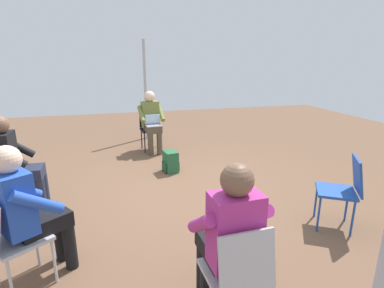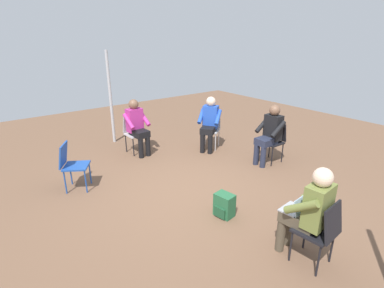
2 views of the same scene
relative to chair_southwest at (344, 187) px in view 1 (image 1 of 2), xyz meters
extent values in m
plane|color=brown|center=(1.30, 1.58, -0.50)|extent=(14.00, 14.00, 0.00)
cube|color=#1E4799|center=(0.04, 0.06, -0.06)|extent=(0.55, 0.55, 0.03)
cylinder|color=#1E4799|center=(-0.02, 0.30, -0.29)|extent=(0.02, 0.02, 0.42)
cylinder|color=#1E4799|center=(0.27, 0.12, -0.29)|extent=(0.02, 0.02, 0.42)
cylinder|color=#1E4799|center=(-0.20, 0.01, -0.29)|extent=(0.02, 0.02, 0.42)
cylinder|color=#1E4799|center=(0.09, -0.17, -0.29)|extent=(0.02, 0.02, 0.42)
cube|color=#1E4799|center=(-0.06, -0.10, 0.15)|extent=(0.37, 0.28, 0.40)
cube|color=black|center=(3.56, 1.68, -0.06)|extent=(0.43, 0.43, 0.03)
cylinder|color=black|center=(3.41, 1.49, -0.29)|extent=(0.02, 0.02, 0.42)
cylinder|color=black|center=(3.38, 1.83, -0.29)|extent=(0.02, 0.02, 0.42)
cylinder|color=black|center=(3.75, 1.52, -0.29)|extent=(0.02, 0.02, 0.42)
cylinder|color=black|center=(3.72, 1.86, -0.29)|extent=(0.02, 0.02, 0.42)
cube|color=black|center=(3.75, 1.70, 0.15)|extent=(0.13, 0.39, 0.40)
cube|color=black|center=(1.34, 3.70, -0.06)|extent=(0.40, 0.40, 0.03)
cylinder|color=black|center=(1.51, 3.53, -0.29)|extent=(0.02, 0.02, 0.42)
cylinder|color=black|center=(1.17, 3.53, -0.29)|extent=(0.02, 0.02, 0.42)
cylinder|color=black|center=(1.51, 3.87, -0.29)|extent=(0.02, 0.02, 0.42)
cube|color=#B7B7BC|center=(-0.08, 3.22, -0.06)|extent=(0.56, 0.56, 0.03)
cylinder|color=#B7B7BC|center=(0.16, 3.18, -0.29)|extent=(0.02, 0.02, 0.42)
cylinder|color=#B7B7BC|center=(-0.12, 2.99, -0.29)|extent=(0.02, 0.02, 0.42)
cylinder|color=#B7B7BC|center=(-0.31, 3.26, -0.29)|extent=(0.02, 0.02, 0.42)
cube|color=#B7B7BC|center=(-0.89, 1.69, -0.06)|extent=(0.42, 0.42, 0.03)
cylinder|color=black|center=(-0.73, 1.86, -0.29)|extent=(0.02, 0.02, 0.42)
cylinder|color=black|center=(-0.72, 1.52, -0.29)|extent=(0.02, 0.02, 0.42)
cube|color=#B7B7BC|center=(-1.08, 1.68, 0.15)|extent=(0.11, 0.38, 0.40)
cylinder|color=#4C4233|center=(3.21, 1.56, -0.27)|extent=(0.11, 0.11, 0.45)
cylinder|color=#4C4233|center=(3.20, 1.74, -0.27)|extent=(0.11, 0.11, 0.45)
cube|color=#4C4233|center=(3.37, 1.66, 0.01)|extent=(0.44, 0.34, 0.14)
cube|color=olive|center=(3.56, 1.68, 0.27)|extent=(0.25, 0.36, 0.52)
sphere|color=beige|center=(3.56, 1.68, 0.63)|extent=(0.22, 0.22, 0.22)
cylinder|color=olive|center=(3.48, 1.47, 0.30)|extent=(0.40, 0.12, 0.31)
cylinder|color=olive|center=(3.44, 1.87, 0.30)|extent=(0.40, 0.12, 0.31)
cube|color=#9EA0A5|center=(3.26, 1.65, 0.09)|extent=(0.25, 0.32, 0.02)
cube|color=#B2D1F2|center=(3.37, 1.66, 0.20)|extent=(0.08, 0.30, 0.20)
cylinder|color=#23283D|center=(1.43, 3.35, -0.27)|extent=(0.11, 0.11, 0.45)
cylinder|color=#23283D|center=(1.25, 3.35, -0.27)|extent=(0.11, 0.11, 0.45)
cube|color=#23283D|center=(1.34, 3.51, 0.01)|extent=(0.30, 0.42, 0.14)
cube|color=black|center=(1.34, 3.70, 0.27)|extent=(0.34, 0.22, 0.52)
cylinder|color=black|center=(1.54, 3.60, 0.30)|extent=(0.09, 0.40, 0.31)
cylinder|color=black|center=(1.14, 3.60, 0.30)|extent=(0.09, 0.40, 0.31)
cylinder|color=black|center=(-0.54, 1.79, -0.27)|extent=(0.11, 0.11, 0.45)
cylinder|color=black|center=(-0.53, 1.61, -0.27)|extent=(0.11, 0.11, 0.45)
cube|color=black|center=(-0.70, 1.69, 0.01)|extent=(0.43, 0.32, 0.14)
cube|color=#B22D84|center=(-0.89, 1.69, 0.27)|extent=(0.24, 0.35, 0.52)
sphere|color=brown|center=(-0.89, 1.69, 0.63)|extent=(0.22, 0.22, 0.22)
cylinder|color=#B22D84|center=(-0.80, 1.89, 0.30)|extent=(0.40, 0.11, 0.31)
cylinder|color=#B22D84|center=(-0.78, 1.49, 0.30)|extent=(0.40, 0.11, 0.31)
cylinder|color=black|center=(0.20, 2.98, -0.27)|extent=(0.11, 0.11, 0.45)
cylinder|color=black|center=(0.05, 2.88, -0.27)|extent=(0.11, 0.11, 0.45)
cube|color=black|center=(0.03, 3.07, 0.01)|extent=(0.49, 0.52, 0.14)
cube|color=blue|center=(-0.08, 3.22, 0.27)|extent=(0.40, 0.37, 0.52)
sphere|color=beige|center=(-0.08, 3.22, 0.63)|extent=(0.22, 0.22, 0.22)
cylinder|color=blue|center=(0.15, 3.25, 0.30)|extent=(0.30, 0.38, 0.31)
cylinder|color=blue|center=(-0.18, 3.03, 0.30)|extent=(0.30, 0.38, 0.31)
cube|color=#235B38|center=(2.22, 1.53, -0.32)|extent=(0.31, 0.24, 0.36)
cube|color=#1C492C|center=(2.22, 1.53, -0.40)|extent=(0.23, 0.28, 0.16)
cylinder|color=#B2B2B7|center=(4.59, 1.64, 0.65)|extent=(0.07, 0.07, 2.28)
camera|label=1|loc=(-2.51, 2.41, 1.37)|focal=28.00mm
camera|label=2|loc=(5.01, -1.22, 2.10)|focal=28.00mm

